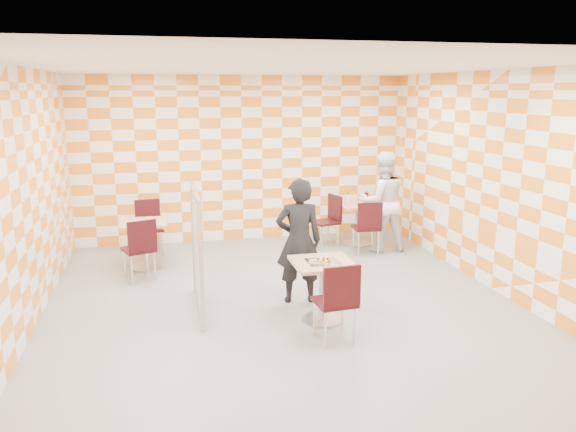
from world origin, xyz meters
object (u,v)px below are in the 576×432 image
at_px(sport_bottle, 348,199).
at_px(chair_second_front, 368,224).
at_px(second_table, 358,217).
at_px(chair_second_side, 330,217).
at_px(main_table, 322,281).
at_px(partition, 197,251).
at_px(empty_table, 145,237).
at_px(soda_bottle, 366,198).
at_px(man_dark, 299,241).
at_px(chair_main_front, 338,297).
at_px(chair_empty_near, 140,245).
at_px(chair_empty_far, 149,223).
at_px(man_white, 383,202).

bearing_deg(sport_bottle, chair_second_front, -81.58).
xyz_separation_m(second_table, chair_second_side, (-0.53, -0.00, 0.04)).
distance_m(main_table, partition, 1.59).
xyz_separation_m(chair_second_front, partition, (-2.96, -1.85, 0.25)).
distance_m(empty_table, chair_second_side, 3.23).
relative_size(main_table, soda_bottle, 3.26).
xyz_separation_m(empty_table, man_dark, (1.99, -1.91, 0.31)).
xyz_separation_m(chair_main_front, chair_second_front, (1.55, 3.15, 0.00)).
distance_m(chair_main_front, chair_second_side, 3.97).
relative_size(chair_second_side, chair_empty_near, 1.00).
bearing_deg(chair_main_front, chair_empty_far, 116.56).
xyz_separation_m(empty_table, chair_empty_far, (0.05, 0.81, 0.04)).
bearing_deg(second_table, partition, -140.11).
xyz_separation_m(main_table, chair_empty_near, (-2.15, 2.01, 0.04)).
bearing_deg(man_dark, main_table, 106.02).
height_order(man_dark, soda_bottle, man_dark).
height_order(partition, man_white, man_white).
bearing_deg(chair_second_side, second_table, 0.37).
distance_m(main_table, chair_empty_near, 2.94).
bearing_deg(man_white, chair_empty_far, -6.73).
relative_size(second_table, chair_second_front, 0.81).
bearing_deg(sport_bottle, chair_empty_near, -160.88).
relative_size(main_table, chair_second_side, 0.81).
distance_m(man_dark, sport_bottle, 2.97).
height_order(chair_main_front, chair_second_side, same).
distance_m(main_table, sport_bottle, 3.56).
xyz_separation_m(chair_empty_near, sport_bottle, (3.58, 1.24, 0.29)).
bearing_deg(chair_second_front, chair_second_side, 124.70).
relative_size(chair_main_front, chair_second_side, 1.00).
relative_size(chair_main_front, chair_second_front, 1.00).
height_order(chair_second_front, chair_second_side, same).
xyz_separation_m(partition, sport_bottle, (2.85, 2.59, 0.05)).
height_order(second_table, sport_bottle, sport_bottle).
height_order(chair_main_front, man_dark, man_dark).
xyz_separation_m(chair_empty_far, soda_bottle, (3.80, -0.25, 0.31)).
distance_m(chair_empty_far, man_white, 4.00).
height_order(empty_table, partition, partition).
height_order(chair_second_front, soda_bottle, soda_bottle).
relative_size(empty_table, sport_bottle, 3.75).
bearing_deg(partition, second_table, 39.89).
bearing_deg(chair_second_side, chair_second_front, -55.30).
relative_size(sport_bottle, soda_bottle, 0.87).
relative_size(empty_table, chair_empty_far, 0.81).
bearing_deg(empty_table, soda_bottle, 8.33).
distance_m(second_table, chair_empty_far, 3.65).
distance_m(chair_empty_near, man_white, 4.11).
relative_size(empty_table, chair_second_front, 0.81).
xyz_separation_m(man_white, sport_bottle, (-0.45, 0.51, -0.02)).
bearing_deg(chair_main_front, chair_second_front, 63.85).
height_order(empty_table, chair_second_front, chair_second_front).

